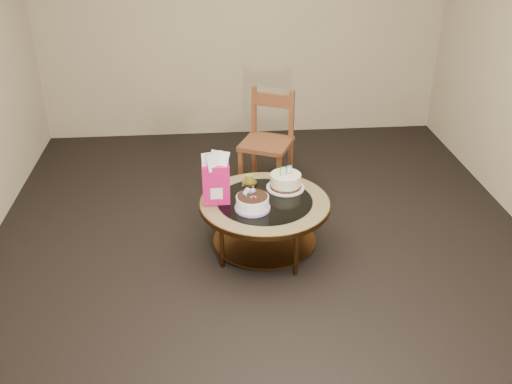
{
  "coord_description": "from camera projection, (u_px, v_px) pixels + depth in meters",
  "views": [
    {
      "loc": [
        -0.4,
        -3.81,
        2.61
      ],
      "look_at": [
        -0.07,
        0.02,
        0.52
      ],
      "focal_mm": 40.0,
      "sensor_mm": 36.0,
      "label": 1
    }
  ],
  "objects": [
    {
      "name": "cream_cake",
      "position": [
        286.0,
        181.0,
        4.54
      ],
      "size": [
        0.31,
        0.31,
        0.19
      ],
      "rotation": [
        0.0,
        0.0,
        0.39
      ],
      "color": "white",
      "rests_on": "coffee_table"
    },
    {
      "name": "decorated_cake",
      "position": [
        252.0,
        203.0,
        4.26
      ],
      "size": [
        0.27,
        0.27,
        0.16
      ],
      "rotation": [
        0.0,
        0.0,
        -0.42
      ],
      "color": "#AC91CD",
      "rests_on": "coffee_table"
    },
    {
      "name": "gift_bag",
      "position": [
        216.0,
        179.0,
        4.28
      ],
      "size": [
        0.2,
        0.15,
        0.41
      ],
      "rotation": [
        0.0,
        0.0,
        0.0
      ],
      "color": "#D7145B",
      "rests_on": "coffee_table"
    },
    {
      "name": "dining_chair",
      "position": [
        268.0,
        141.0,
        5.36
      ],
      "size": [
        0.58,
        0.58,
        0.94
      ],
      "rotation": [
        0.0,
        0.0,
        -0.42
      ],
      "color": "brown",
      "rests_on": "ground"
    },
    {
      "name": "room_walls",
      "position": [
        266.0,
        62.0,
        3.88
      ],
      "size": [
        4.52,
        5.02,
        2.61
      ],
      "color": "#BFB091",
      "rests_on": "ground"
    },
    {
      "name": "ground",
      "position": [
        264.0,
        250.0,
        4.62
      ],
      "size": [
        5.0,
        5.0,
        0.0
      ],
      "primitive_type": "plane",
      "color": "black",
      "rests_on": "ground"
    },
    {
      "name": "pillar_candle",
      "position": [
        249.0,
        181.0,
        4.62
      ],
      "size": [
        0.13,
        0.13,
        0.09
      ],
      "rotation": [
        0.0,
        0.0,
        -0.33
      ],
      "color": "#E6C85E",
      "rests_on": "coffee_table"
    },
    {
      "name": "coffee_table",
      "position": [
        265.0,
        209.0,
        4.43
      ],
      "size": [
        1.02,
        1.02,
        0.46
      ],
      "color": "#523417",
      "rests_on": "ground"
    }
  ]
}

